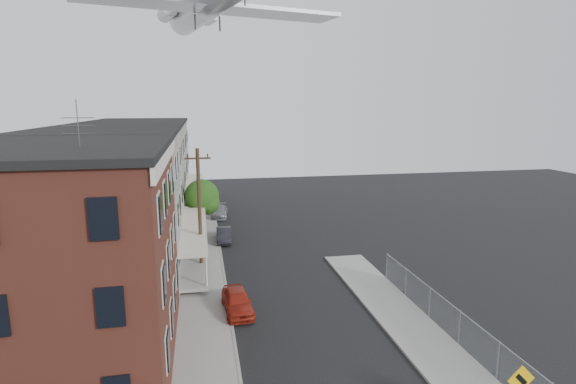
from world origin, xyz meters
name	(u,v)px	position (x,y,z in m)	size (l,w,h in m)	color
sidewalk_left	(202,246)	(-5.50, 24.00, 0.06)	(3.00, 62.00, 0.12)	gray
sidewalk_right	(421,338)	(5.50, 6.00, 0.06)	(3.00, 26.00, 0.12)	gray
curb_left	(220,245)	(-4.05, 24.00, 0.07)	(0.15, 62.00, 0.14)	gray
curb_right	(395,340)	(4.05, 6.00, 0.07)	(0.15, 26.00, 0.14)	gray
corner_building	(54,260)	(-12.00, 7.00, 5.16)	(10.31, 12.30, 12.15)	#341510
row_house_a	(100,212)	(-11.96, 16.50, 5.13)	(11.98, 7.00, 10.30)	#626260
row_house_b	(118,192)	(-11.96, 23.50, 5.13)	(11.98, 7.00, 10.30)	gray
row_house_c	(131,178)	(-11.96, 30.50, 5.13)	(11.98, 7.00, 10.30)	#626260
row_house_d	(140,168)	(-11.96, 37.50, 5.13)	(11.98, 7.00, 10.30)	gray
row_house_e	(147,161)	(-11.96, 44.50, 5.13)	(11.98, 7.00, 10.30)	#626260
chainlink_fence	(459,328)	(7.00, 5.00, 1.00)	(0.06, 18.06, 1.90)	gray
utility_pole	(200,209)	(-5.60, 18.00, 4.67)	(1.80, 0.26, 9.00)	black
street_tree	(203,198)	(-5.27, 27.92, 3.45)	(3.22, 3.20, 5.20)	black
car_near	(237,301)	(-3.60, 10.94, 0.67)	(1.59, 3.95, 1.34)	maroon
car_mid	(224,235)	(-3.60, 25.09, 0.60)	(1.28, 3.66, 1.21)	black
car_far	(219,212)	(-3.60, 34.24, 0.60)	(1.69, 4.16, 1.21)	slate
airplane	(208,0)	(-4.25, 28.84, 21.00)	(22.84, 26.10, 7.51)	silver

